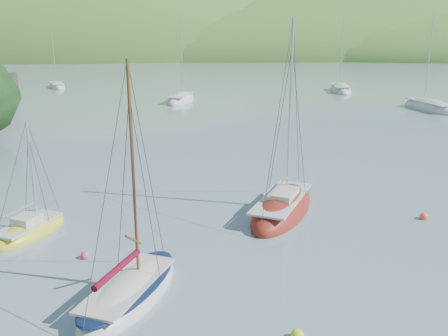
{
  "coord_description": "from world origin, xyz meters",
  "views": [
    {
      "loc": [
        -0.42,
        -16.56,
        9.84
      ],
      "look_at": [
        0.07,
        8.0,
        2.7
      ],
      "focal_mm": 40.0,
      "sensor_mm": 36.0,
      "label": 1
    }
  ],
  "objects_px": {
    "sailboat_yellow": "(30,231)",
    "daysailer_white": "(130,293)",
    "distant_sloop_a": "(181,100)",
    "distant_sloop_b": "(340,90)",
    "distant_sloop_d": "(429,108)",
    "sloop_red": "(282,209)",
    "distant_sloop_c": "(57,87)"
  },
  "relations": [
    {
      "from": "distant_sloop_a",
      "to": "distant_sloop_d",
      "type": "relative_size",
      "value": 0.93
    },
    {
      "from": "daysailer_white",
      "to": "distant_sloop_c",
      "type": "relative_size",
      "value": 1.04
    },
    {
      "from": "sloop_red",
      "to": "sailboat_yellow",
      "type": "distance_m",
      "value": 12.86
    },
    {
      "from": "daysailer_white",
      "to": "sailboat_yellow",
      "type": "height_order",
      "value": "daysailer_white"
    },
    {
      "from": "sailboat_yellow",
      "to": "distant_sloop_d",
      "type": "bearing_deg",
      "value": 68.09
    },
    {
      "from": "distant_sloop_a",
      "to": "distant_sloop_b",
      "type": "xyz_separation_m",
      "value": [
        23.33,
        9.66,
        0.01
      ]
    },
    {
      "from": "sloop_red",
      "to": "distant_sloop_d",
      "type": "bearing_deg",
      "value": 80.01
    },
    {
      "from": "distant_sloop_a",
      "to": "distant_sloop_b",
      "type": "height_order",
      "value": "distant_sloop_b"
    },
    {
      "from": "distant_sloop_a",
      "to": "distant_sloop_c",
      "type": "relative_size",
      "value": 1.24
    },
    {
      "from": "sailboat_yellow",
      "to": "distant_sloop_c",
      "type": "distance_m",
      "value": 59.85
    },
    {
      "from": "distant_sloop_d",
      "to": "distant_sloop_c",
      "type": "bearing_deg",
      "value": 142.05
    },
    {
      "from": "distant_sloop_b",
      "to": "distant_sloop_d",
      "type": "relative_size",
      "value": 0.97
    },
    {
      "from": "sailboat_yellow",
      "to": "distant_sloop_c",
      "type": "bearing_deg",
      "value": 127.71
    },
    {
      "from": "distant_sloop_a",
      "to": "distant_sloop_d",
      "type": "height_order",
      "value": "distant_sloop_d"
    },
    {
      "from": "daysailer_white",
      "to": "sloop_red",
      "type": "distance_m",
      "value": 10.94
    },
    {
      "from": "sloop_red",
      "to": "distant_sloop_d",
      "type": "height_order",
      "value": "distant_sloop_d"
    },
    {
      "from": "distant_sloop_b",
      "to": "distant_sloop_a",
      "type": "bearing_deg",
      "value": -152.42
    },
    {
      "from": "sloop_red",
      "to": "sailboat_yellow",
      "type": "relative_size",
      "value": 1.83
    },
    {
      "from": "distant_sloop_b",
      "to": "distant_sloop_d",
      "type": "xyz_separation_m",
      "value": [
        6.47,
        -16.61,
        0.01
      ]
    },
    {
      "from": "sailboat_yellow",
      "to": "distant_sloop_b",
      "type": "xyz_separation_m",
      "value": [
        27.94,
        52.1,
        0.03
      ]
    },
    {
      "from": "daysailer_white",
      "to": "distant_sloop_a",
      "type": "distance_m",
      "value": 48.47
    },
    {
      "from": "distant_sloop_b",
      "to": "distant_sloop_d",
      "type": "distance_m",
      "value": 17.82
    },
    {
      "from": "sailboat_yellow",
      "to": "distant_sloop_a",
      "type": "height_order",
      "value": "distant_sloop_a"
    },
    {
      "from": "sailboat_yellow",
      "to": "distant_sloop_d",
      "type": "distance_m",
      "value": 49.44
    },
    {
      "from": "sailboat_yellow",
      "to": "daysailer_white",
      "type": "bearing_deg",
      "value": -23.88
    },
    {
      "from": "daysailer_white",
      "to": "distant_sloop_d",
      "type": "height_order",
      "value": "distant_sloop_d"
    },
    {
      "from": "daysailer_white",
      "to": "distant_sloop_a",
      "type": "xyz_separation_m",
      "value": [
        -1.18,
        48.45,
        -0.03
      ]
    },
    {
      "from": "distant_sloop_a",
      "to": "daysailer_white",
      "type": "bearing_deg",
      "value": -75.72
    },
    {
      "from": "distant_sloop_c",
      "to": "distant_sloop_d",
      "type": "distance_m",
      "value": 55.08
    },
    {
      "from": "sailboat_yellow",
      "to": "distant_sloop_b",
      "type": "bearing_deg",
      "value": 83.99
    },
    {
      "from": "distant_sloop_b",
      "to": "distant_sloop_c",
      "type": "height_order",
      "value": "distant_sloop_b"
    },
    {
      "from": "distant_sloop_a",
      "to": "distant_sloop_c",
      "type": "height_order",
      "value": "distant_sloop_a"
    }
  ]
}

